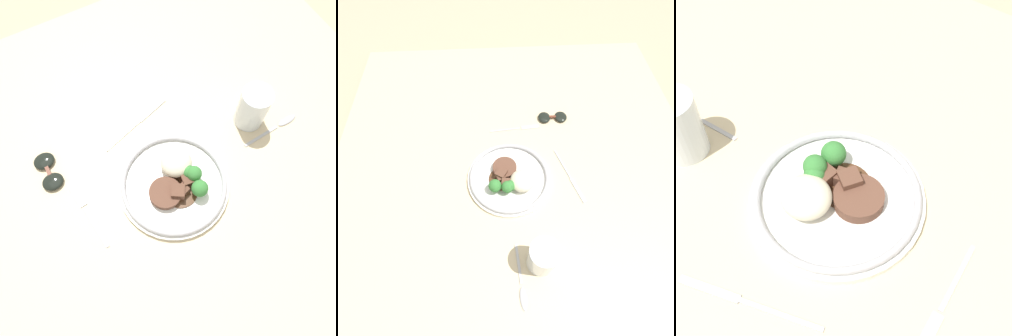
% 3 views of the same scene
% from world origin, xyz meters
% --- Properties ---
extents(ground_plane, '(8.00, 8.00, 0.00)m').
position_xyz_m(ground_plane, '(0.00, 0.00, 0.00)').
color(ground_plane, tan).
extents(dining_table, '(1.32, 1.20, 0.03)m').
position_xyz_m(dining_table, '(0.00, 0.00, 0.02)').
color(dining_table, beige).
rests_on(dining_table, ground).
extents(plate, '(0.26, 0.26, 0.06)m').
position_xyz_m(plate, '(0.02, -0.03, 0.05)').
color(plate, white).
rests_on(plate, dining_table).
extents(juice_glass, '(0.07, 0.07, 0.11)m').
position_xyz_m(juice_glass, '(0.27, 0.04, 0.08)').
color(juice_glass, orange).
rests_on(juice_glass, dining_table).
extents(fork, '(0.03, 0.18, 0.00)m').
position_xyz_m(fork, '(-0.18, 0.02, 0.03)').
color(fork, '#ADADB2').
rests_on(fork, dining_table).
extents(knife, '(0.20, 0.07, 0.00)m').
position_xyz_m(knife, '(0.02, 0.16, 0.03)').
color(knife, '#ADADB2').
rests_on(knife, dining_table).
extents(spoon, '(0.16, 0.02, 0.01)m').
position_xyz_m(spoon, '(0.34, -0.02, 0.03)').
color(spoon, '#ADADB2').
rests_on(spoon, dining_table).
extents(sunglasses, '(0.05, 0.10, 0.02)m').
position_xyz_m(sunglasses, '(-0.22, 0.14, 0.04)').
color(sunglasses, black).
rests_on(sunglasses, dining_table).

